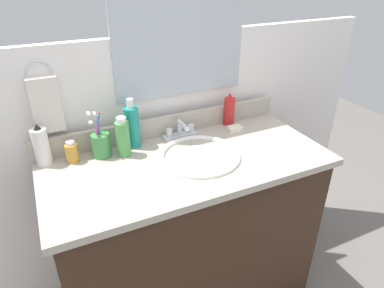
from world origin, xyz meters
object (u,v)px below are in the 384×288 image
at_px(faucet, 180,131).
at_px(bottle_oil_amber, 72,152).
at_px(hand_towel, 46,105).
at_px(bottle_toner_green, 123,138).
at_px(bottle_lotion_white, 41,146).
at_px(bottle_spray_red, 229,110).
at_px(soap_bar, 235,129).
at_px(cup_green, 101,144).
at_px(bottle_mouthwash_teal, 132,126).

bearing_deg(faucet, bottle_oil_amber, -178.44).
xyz_separation_m(hand_towel, bottle_toner_green, (0.25, -0.12, -0.14)).
bearing_deg(bottle_lotion_white, hand_towel, 49.01).
xyz_separation_m(bottle_spray_red, bottle_toner_green, (-0.54, -0.07, 0.01)).
distance_m(faucet, bottle_lotion_white, 0.58).
bearing_deg(soap_bar, bottle_lotion_white, 175.13).
bearing_deg(cup_green, faucet, 2.81).
distance_m(faucet, bottle_oil_amber, 0.47).
distance_m(faucet, bottle_toner_green, 0.28).
bearing_deg(soap_bar, bottle_mouthwash_teal, 172.53).
bearing_deg(bottle_spray_red, bottle_mouthwash_teal, -178.07).
bearing_deg(bottle_oil_amber, faucet, 1.56).
xyz_separation_m(hand_towel, bottle_spray_red, (0.79, -0.05, -0.15)).
relative_size(faucet, cup_green, 0.81).
distance_m(faucet, cup_green, 0.36).
distance_m(bottle_spray_red, bottle_oil_amber, 0.74).
distance_m(bottle_toner_green, bottle_oil_amber, 0.21).
height_order(bottle_toner_green, bottle_lotion_white, bottle_lotion_white).
xyz_separation_m(hand_towel, cup_green, (0.17, -0.09, -0.17)).
height_order(hand_towel, bottle_toner_green, hand_towel).
relative_size(hand_towel, bottle_toner_green, 1.30).
distance_m(bottle_lotion_white, cup_green, 0.22).
bearing_deg(bottle_mouthwash_teal, cup_green, -169.85).
height_order(cup_green, soap_bar, cup_green).
xyz_separation_m(hand_towel, faucet, (0.53, -0.07, -0.19)).
bearing_deg(bottle_oil_amber, bottle_lotion_white, 163.98).
height_order(bottle_oil_amber, bottle_mouthwash_teal, bottle_mouthwash_teal).
height_order(bottle_spray_red, bottle_oil_amber, bottle_spray_red).
distance_m(bottle_spray_red, bottle_mouthwash_teal, 0.48).
xyz_separation_m(bottle_toner_green, soap_bar, (0.53, -0.01, -0.07)).
height_order(faucet, bottle_spray_red, bottle_spray_red).
bearing_deg(bottle_spray_red, cup_green, -176.19).
bearing_deg(hand_towel, cup_green, -28.45).
bearing_deg(bottle_toner_green, soap_bar, -0.59).
bearing_deg(bottle_lotion_white, faucet, -1.65).
bearing_deg(bottle_oil_amber, cup_green, -2.34).
relative_size(bottle_toner_green, bottle_oil_amber, 1.85).
relative_size(hand_towel, bottle_spray_red, 1.35).
bearing_deg(cup_green, bottle_toner_green, -20.02).
distance_m(bottle_lotion_white, soap_bar, 0.83).
distance_m(bottle_spray_red, soap_bar, 0.10).
bearing_deg(bottle_lotion_white, soap_bar, -4.87).
relative_size(bottle_spray_red, soap_bar, 2.55).
bearing_deg(bottle_toner_green, bottle_lotion_white, 167.85).
distance_m(bottle_mouthwash_teal, soap_bar, 0.48).
relative_size(hand_towel, bottle_lotion_white, 1.26).
xyz_separation_m(bottle_lotion_white, soap_bar, (0.83, -0.07, -0.07)).
bearing_deg(soap_bar, faucet, 167.96).
height_order(faucet, bottle_toner_green, bottle_toner_green).
bearing_deg(faucet, bottle_lotion_white, 178.35).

